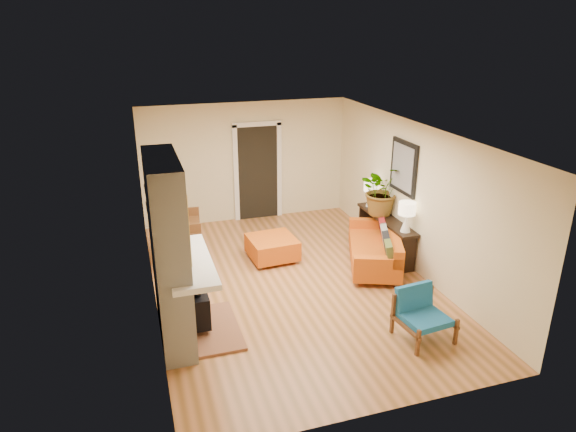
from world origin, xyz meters
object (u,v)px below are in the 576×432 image
dining_table (186,232)px  lamp_far (371,190)px  lamp_near (407,213)px  blue_chair (421,311)px  console_table (386,225)px  houseplant (382,190)px  sofa (378,248)px  ottoman (272,247)px

dining_table → lamp_far: size_ratio=3.12×
dining_table → lamp_near: (3.65, -1.49, 0.48)m
blue_chair → lamp_near: 2.20m
console_table → lamp_far: (0.00, 0.69, 0.49)m
houseplant → blue_chair: bearing=-105.9°
sofa → console_table: size_ratio=1.12×
dining_table → lamp_near: bearing=-22.3°
ottoman → lamp_far: 2.29m
houseplant → dining_table: bearing=171.1°
sofa → dining_table: 3.52m
sofa → console_table: 0.58m
sofa → ottoman: bearing=155.9°
sofa → lamp_far: (0.35, 1.08, 0.73)m
ottoman → console_table: console_table is taller
sofa → lamp_far: bearing=72.0°
ottoman → blue_chair: 3.29m
sofa → console_table: (0.35, 0.39, 0.25)m
ottoman → console_table: 2.18m
dining_table → lamp_near: lamp_near is taller
sofa → console_table: bearing=48.2°
console_table → blue_chair: bearing=-107.4°
blue_chair → lamp_far: size_ratio=1.40×
ottoman → lamp_far: bearing=7.7°
sofa → dining_table: (-3.30, 1.19, 0.25)m
dining_table → lamp_far: lamp_far is taller
ottoman → lamp_far: lamp_far is taller
sofa → houseplant: 1.13m
ottoman → lamp_near: lamp_near is taller
lamp_near → lamp_far: 1.38m
dining_table → houseplant: bearing=-8.9°
blue_chair → ottoman: bearing=113.3°
blue_chair → houseplant: (0.81, 2.85, 0.83)m
sofa → blue_chair: (-0.47, -2.23, 0.06)m
sofa → lamp_near: bearing=-40.4°
console_table → lamp_near: (0.00, -0.69, 0.49)m
ottoman → houseplant: (2.11, -0.17, 0.97)m
sofa → blue_chair: bearing=-101.9°
ottoman → lamp_near: size_ratio=1.65×
lamp_far → houseplant: houseplant is taller
lamp_far → sofa: bearing=-108.0°
blue_chair → lamp_far: 3.48m
sofa → console_table: sofa is taller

